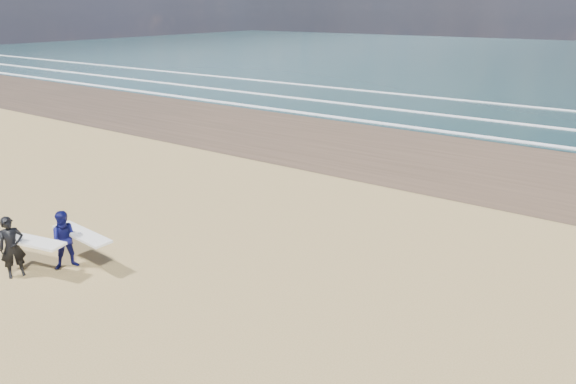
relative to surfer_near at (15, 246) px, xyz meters
The scene contains 2 objects.
surfer_near is the anchor object (origin of this frame).
surfer_far 1.31m from the surfer_near, 56.46° to the left, with size 2.23×1.19×1.67m.
Camera 1 is at (12.79, -6.27, 6.86)m, focal length 32.00 mm.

